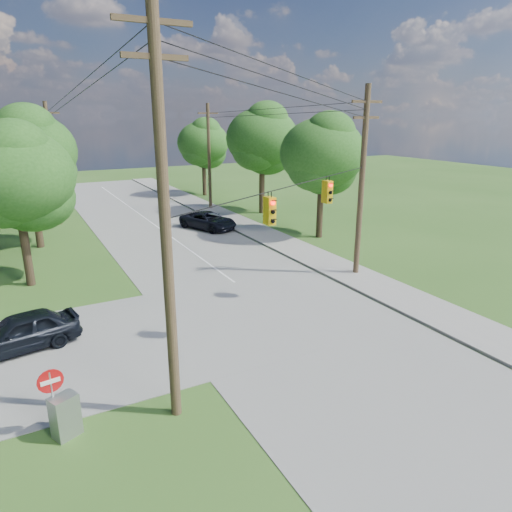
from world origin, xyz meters
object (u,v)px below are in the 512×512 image
car_main_north (208,221)px  do_not_enter_sign (51,388)px  pole_ne (362,181)px  pole_north_e (209,156)px  car_cross_dark (20,332)px  control_cabinet (65,416)px  pole_north_w (53,163)px  pole_sw (165,218)px

car_main_north → do_not_enter_sign: size_ratio=2.29×
pole_ne → car_main_north: (-3.40, 14.31, -4.75)m
pole_north_e → car_cross_dark: pole_north_e is taller
pole_ne → do_not_enter_sign: (-16.88, -7.00, -3.87)m
pole_ne → control_cabinet: 18.72m
pole_ne → pole_north_e: pole_ne is taller
pole_ne → pole_north_w: pole_ne is taller
pole_sw → do_not_enter_sign: bearing=170.0°
pole_ne → pole_north_w: (-13.90, 22.00, -0.34)m
car_cross_dark → pole_ne: bearing=82.7°
car_main_north → car_cross_dark: bearing=-156.9°
pole_north_e → do_not_enter_sign: pole_north_e is taller
pole_sw → control_cabinet: (-3.13, 0.49, -5.57)m
pole_north_w → pole_north_e: bearing=0.0°
pole_north_w → pole_sw: bearing=-89.2°
car_main_north → do_not_enter_sign: (-13.48, -21.31, 0.87)m
pole_sw → pole_ne: (13.50, 7.60, -0.76)m
pole_ne → car_cross_dark: pole_ne is taller
pole_north_e → do_not_enter_sign: 33.74m
pole_sw → pole_ne: bearing=29.4°
pole_north_e → pole_north_w: size_ratio=1.00×
pole_north_e → car_main_north: pole_north_e is taller
pole_north_e → pole_north_w: 13.90m
pole_north_w → car_cross_dark: size_ratio=2.27×
pole_ne → car_main_north: bearing=103.4°
do_not_enter_sign → pole_sw: bearing=-18.8°
pole_ne → pole_north_w: 26.03m
pole_north_w → do_not_enter_sign: size_ratio=4.61×
car_cross_dark → control_cabinet: 6.29m
car_main_north → do_not_enter_sign: bearing=-146.2°
car_cross_dark → car_main_north: (14.19, 15.21, -0.06)m
pole_north_e → pole_north_w: same height
pole_sw → car_cross_dark: bearing=121.4°
car_main_north → pole_north_e: bearing=42.3°
car_main_north → do_not_enter_sign: 25.23m
pole_north_e → control_cabinet: 33.83m
car_main_north → pole_north_w: bearing=119.9°
car_cross_dark → pole_north_w: bearing=160.6°
control_cabinet → do_not_enter_sign: (-0.24, 0.11, 0.94)m
do_not_enter_sign → control_cabinet: bearing=-32.8°
pole_ne → pole_sw: bearing=-150.6°
pole_ne → do_not_enter_sign: 18.68m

